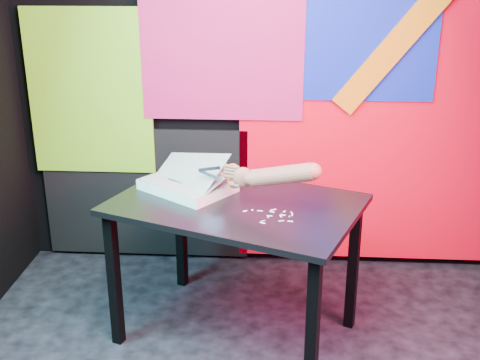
{
  "coord_description": "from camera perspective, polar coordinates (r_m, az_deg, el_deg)",
  "views": [
    {
      "loc": [
        0.08,
        -2.04,
        1.86
      ],
      "look_at": [
        -0.09,
        0.62,
        0.87
      ],
      "focal_mm": 45.0,
      "sensor_mm": 36.0,
      "label": 1
    }
  ],
  "objects": [
    {
      "name": "hand_forearm",
      "position": [
        2.73,
        3.37,
        0.45
      ],
      "size": [
        0.44,
        0.22,
        0.18
      ],
      "rotation": [
        0.0,
        0.0,
        -0.39
      ],
      "color": "#8F5043",
      "rests_on": "work_table"
    },
    {
      "name": "paper_clippings",
      "position": [
        2.77,
        3.21,
        -3.32
      ],
      "size": [
        0.23,
        0.18,
        0.0
      ],
      "color": "white",
      "rests_on": "work_table"
    },
    {
      "name": "work_table",
      "position": [
        2.95,
        -0.36,
        -3.77
      ],
      "size": [
        1.35,
        1.14,
        0.75
      ],
      "rotation": [
        0.0,
        0.0,
        -0.38
      ],
      "color": "black",
      "rests_on": "ground"
    },
    {
      "name": "scissors",
      "position": [
        2.83,
        -0.9,
        0.43
      ],
      "size": [
        0.21,
        0.09,
        0.13
      ],
      "rotation": [
        0.0,
        0.0,
        -0.39
      ],
      "color": "#9A9CBA",
      "rests_on": "printout_stack"
    },
    {
      "name": "printout_stack",
      "position": [
        3.06,
        -4.99,
        -0.47
      ],
      "size": [
        0.53,
        0.5,
        0.22
      ],
      "rotation": [
        0.0,
        0.0,
        -0.63
      ],
      "color": "beige",
      "rests_on": "work_table"
    },
    {
      "name": "backdrop",
      "position": [
        3.62,
        3.29,
        5.84
      ],
      "size": [
        2.88,
        0.05,
        2.08
      ],
      "color": "#F2031B",
      "rests_on": "ground"
    },
    {
      "name": "room",
      "position": [
        2.11,
        1.37,
        6.31
      ],
      "size": [
        3.01,
        3.01,
        2.71
      ],
      "color": "black",
      "rests_on": "ground"
    }
  ]
}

